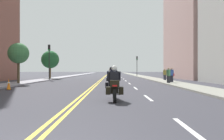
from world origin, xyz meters
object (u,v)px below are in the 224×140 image
motorcycle_0 (114,87)px  motorcycle_7 (112,74)px  traffic_light_near (49,56)px  street_tree_1 (18,54)px  motorcycle_1 (111,82)px  street_tree_0 (50,60)px  motorcycle_2 (114,79)px  motorcycle_4 (112,76)px  motorcycle_3 (110,78)px  pedestrian_2 (164,74)px  motorcycle_6 (113,75)px  traffic_light_far (137,63)px  pedestrian_0 (171,75)px  motorcycle_5 (113,76)px  traffic_cone_1 (8,84)px  pedestrian_1 (168,75)px

motorcycle_0 → motorcycle_7: 28.01m
traffic_light_near → street_tree_1: 9.01m
motorcycle_1 → street_tree_0: street_tree_0 is taller
street_tree_0 → street_tree_1: size_ratio=1.10×
motorcycle_2 → traffic_light_near: 16.02m
motorcycle_0 → street_tree_1: street_tree_1 is taller
motorcycle_4 → motorcycle_7: (0.04, 11.78, -0.00)m
motorcycle_3 → pedestrian_2: (7.07, 7.22, 0.20)m
motorcycle_6 → motorcycle_4: bearing=-93.2°
motorcycle_3 → traffic_light_far: traffic_light_far is taller
pedestrian_0 → pedestrian_2: size_ratio=1.03×
pedestrian_0 → motorcycle_0: bearing=-76.8°
motorcycle_0 → motorcycle_5: (0.07, 19.79, 0.01)m
motorcycle_7 → pedestrian_0: bearing=-66.6°
motorcycle_2 → traffic_light_near: (-8.83, 13.09, 2.69)m
pedestrian_0 → traffic_cone_1: bearing=-111.6°
motorcycle_7 → motorcycle_0: bearing=-90.3°
motorcycle_6 → pedestrian_0: size_ratio=1.25×
motorcycle_6 → pedestrian_2: size_ratio=1.29×
motorcycle_2 → traffic_cone_1: size_ratio=2.65×
motorcycle_3 → pedestrian_1: (5.86, 0.49, 0.23)m
motorcycle_1 → motorcycle_5: motorcycle_1 is taller
motorcycle_7 → pedestrian_0: size_ratio=1.31×
motorcycle_6 → street_tree_0: street_tree_0 is taller
traffic_light_near → pedestrian_2: size_ratio=3.03×
motorcycle_6 → traffic_light_near: bearing=-159.7°
motorcycle_4 → pedestrian_1: pedestrian_1 is taller
motorcycle_0 → pedestrian_1: size_ratio=1.30×
motorcycle_1 → traffic_light_near: traffic_light_near is taller
motorcycle_0 → traffic_light_far: size_ratio=0.49×
motorcycle_5 → pedestrian_0: size_ratio=1.29×
motorcycle_7 → motorcycle_4: bearing=-90.7°
motorcycle_7 → pedestrian_0: 15.62m
traffic_cone_1 → traffic_light_near: (-1.40, 15.14, 2.96)m
motorcycle_2 → motorcycle_6: 16.73m
motorcycle_2 → pedestrian_1: 7.27m
motorcycle_0 → motorcycle_3: motorcycle_0 is taller
pedestrian_2 → street_tree_1: size_ratio=0.40×
motorcycle_6 → pedestrian_0: 12.35m
motorcycle_0 → motorcycle_2: (0.04, 7.67, 0.03)m
motorcycle_0 → street_tree_1: (-9.26, 11.77, 2.37)m
motorcycle_3 → traffic_light_far: size_ratio=0.49×
motorcycle_6 → motorcycle_0: bearing=-92.2°
traffic_cone_1 → street_tree_1: 6.95m
motorcycle_6 → street_tree_1: size_ratio=0.52×
street_tree_1 → traffic_cone_1: bearing=-73.0°
motorcycle_1 → street_tree_0: 23.62m
motorcycle_3 → pedestrian_2: bearing=44.8°
motorcycle_0 → motorcycle_4: 16.23m
pedestrian_1 → pedestrian_2: bearing=146.3°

